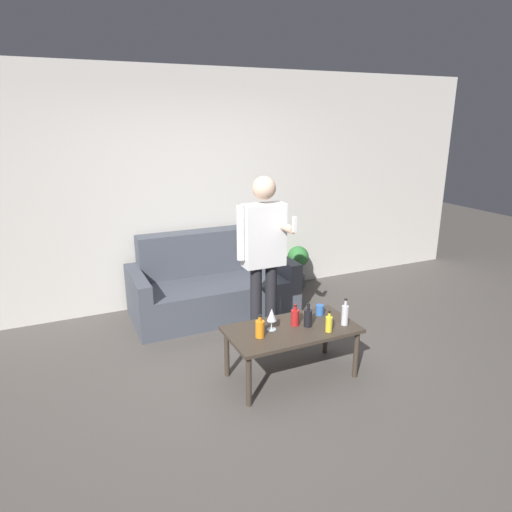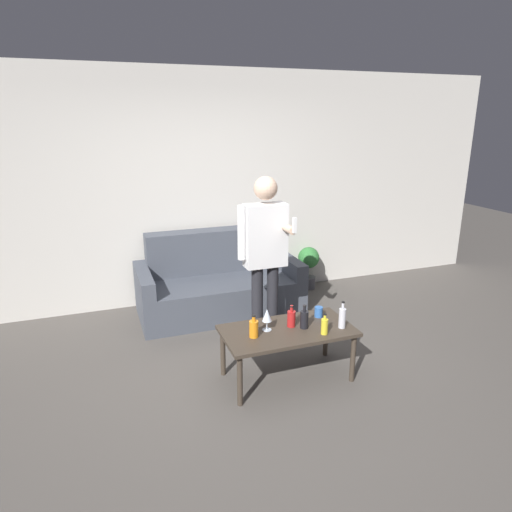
% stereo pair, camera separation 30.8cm
% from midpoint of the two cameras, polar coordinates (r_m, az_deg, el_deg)
% --- Properties ---
extents(ground_plane, '(16.00, 16.00, 0.00)m').
position_cam_midpoint_polar(ground_plane, '(3.90, 3.44, -16.65)').
color(ground_plane, '#514C47').
extents(wall_back, '(8.00, 0.06, 2.70)m').
position_cam_midpoint_polar(wall_back, '(5.42, -5.74, 8.31)').
color(wall_back, silver).
rests_on(wall_back, ground_plane).
extents(couch, '(1.81, 0.87, 0.90)m').
position_cam_midpoint_polar(couch, '(5.26, -3.10, -3.57)').
color(couch, '#474C56').
rests_on(couch, ground_plane).
extents(coffee_table, '(1.10, 0.57, 0.46)m').
position_cam_midpoint_polar(coffee_table, '(3.90, 6.25, -9.76)').
color(coffee_table, '#3D3328').
rests_on(coffee_table, ground_plane).
extents(bottle_orange, '(0.06, 0.06, 0.24)m').
position_cam_midpoint_polar(bottle_orange, '(3.94, 12.96, -7.52)').
color(bottle_orange, silver).
rests_on(bottle_orange, coffee_table).
extents(bottle_green, '(0.07, 0.07, 0.21)m').
position_cam_midpoint_polar(bottle_green, '(3.89, 8.33, -7.83)').
color(bottle_green, black).
rests_on(bottle_green, coffee_table).
extents(bottle_dark, '(0.06, 0.06, 0.18)m').
position_cam_midpoint_polar(bottle_dark, '(3.82, 10.88, -8.61)').
color(bottle_dark, yellow).
rests_on(bottle_dark, coffee_table).
extents(bottle_yellow, '(0.07, 0.07, 0.19)m').
position_cam_midpoint_polar(bottle_yellow, '(3.90, 6.72, -7.76)').
color(bottle_yellow, '#B21E1E').
rests_on(bottle_yellow, coffee_table).
extents(bottle_red, '(0.07, 0.07, 0.19)m').
position_cam_midpoint_polar(bottle_red, '(3.70, 2.13, -9.06)').
color(bottle_red, orange).
rests_on(bottle_red, coffee_table).
extents(wine_glass_near, '(0.08, 0.08, 0.19)m').
position_cam_midpoint_polar(wine_glass_near, '(3.80, 3.72, -7.50)').
color(wine_glass_near, silver).
rests_on(wine_glass_near, coffee_table).
extents(cup_on_table, '(0.07, 0.07, 0.09)m').
position_cam_midpoint_polar(cup_on_table, '(4.13, 9.97, -6.93)').
color(cup_on_table, '#3366B2').
rests_on(cup_on_table, coffee_table).
extents(person_standing_front, '(0.47, 0.42, 1.65)m').
position_cam_midpoint_polar(person_standing_front, '(4.30, 3.17, 1.04)').
color(person_standing_front, '#232328').
rests_on(person_standing_front, ground_plane).
extents(potted_plant, '(0.28, 0.28, 0.55)m').
position_cam_midpoint_polar(potted_plant, '(5.98, 8.05, -0.89)').
color(potted_plant, '#4C4C51').
rests_on(potted_plant, ground_plane).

